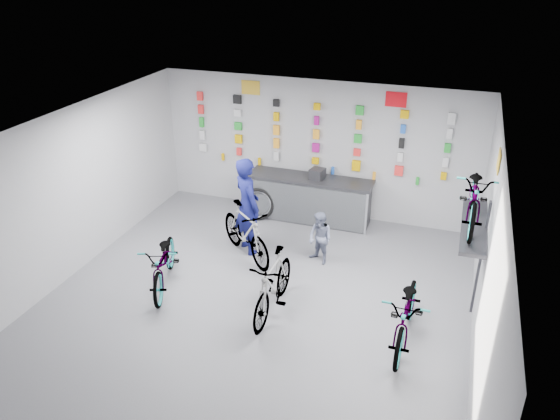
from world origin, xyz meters
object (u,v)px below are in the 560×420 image
at_px(clerk, 247,206).
at_px(bike_left, 164,262).
at_px(customer, 320,238).
at_px(bike_center, 273,285).
at_px(bike_right, 407,313).
at_px(bike_service, 246,232).
at_px(counter, 310,200).

bearing_deg(clerk, bike_left, 102.93).
bearing_deg(customer, bike_left, -115.48).
relative_size(bike_center, bike_right, 0.92).
relative_size(bike_right, bike_service, 1.05).
xyz_separation_m(bike_center, customer, (0.31, 1.77, -0.01)).
relative_size(bike_left, customer, 1.76).
relative_size(counter, bike_service, 1.49).
distance_m(bike_left, clerk, 1.95).
bearing_deg(counter, customer, -67.58).
distance_m(bike_center, bike_right, 2.15).
distance_m(bike_right, bike_service, 3.58).
bearing_deg(bike_service, customer, -38.47).
xyz_separation_m(counter, customer, (0.68, -1.66, 0.03)).
xyz_separation_m(bike_left, customer, (2.37, 1.66, 0.04)).
distance_m(bike_left, bike_center, 2.06).
xyz_separation_m(bike_right, bike_service, (-3.24, 1.53, 0.04)).
distance_m(counter, customer, 1.80).
height_order(bike_service, customer, bike_service).
height_order(counter, bike_service, bike_service).
bearing_deg(bike_center, counter, 96.34).
xyz_separation_m(bike_left, bike_service, (0.98, 1.38, 0.07)).
bearing_deg(bike_left, customer, 14.79).
height_order(counter, bike_right, bike_right).
bearing_deg(bike_left, bike_service, 34.47).
distance_m(bike_service, customer, 1.42).
bearing_deg(customer, bike_service, -139.09).
distance_m(bike_service, clerk, 0.51).
xyz_separation_m(counter, bike_service, (-0.71, -1.94, 0.06)).
bearing_deg(clerk, bike_right, -166.93).
bearing_deg(bike_right, customer, 136.49).
height_order(counter, bike_left, counter).
xyz_separation_m(bike_left, clerk, (0.91, 1.65, 0.49)).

